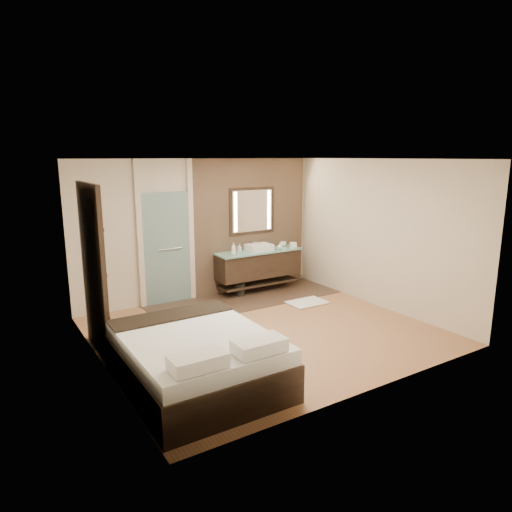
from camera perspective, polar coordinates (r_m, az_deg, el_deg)
floor at (r=7.40m, az=1.07°, el=-9.36°), size 5.00×5.00×0.00m
tile_strip at (r=8.98m, az=-1.32°, el=-5.36°), size 3.80×1.30×0.01m
stone_wall at (r=9.44m, az=-0.65°, el=3.90°), size 2.60×0.08×2.70m
vanity at (r=9.34m, az=0.30°, el=-1.01°), size 1.85×0.55×0.88m
mirror_unit at (r=9.35m, az=-0.48°, el=5.67°), size 1.06×0.04×0.96m
frosted_door at (r=8.66m, az=-11.12°, el=1.51°), size 1.10×0.12×2.70m
shoji_partition at (r=6.67m, az=-19.61°, el=-1.63°), size 0.06×1.20×2.40m
bed at (r=5.71m, az=-7.38°, el=-12.67°), size 1.68×2.09×0.81m
bath_mat at (r=8.78m, az=6.42°, el=-5.78°), size 0.72×0.51×0.02m
waste_bin at (r=9.15m, az=-2.07°, el=-4.19°), size 0.25×0.25×0.26m
tissue_box at (r=9.63m, az=4.67°, el=1.41°), size 0.15×0.15×0.10m
soap_bottle_a at (r=8.88m, az=-2.83°, el=0.93°), size 0.10×0.11×0.24m
soap_bottle_b at (r=9.16m, az=-2.09°, el=1.04°), size 0.08×0.08×0.16m
soap_bottle_c at (r=9.37m, az=2.99°, el=1.25°), size 0.12×0.12×0.14m
cup at (r=9.74m, az=3.42°, el=1.54°), size 0.15×0.15×0.10m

